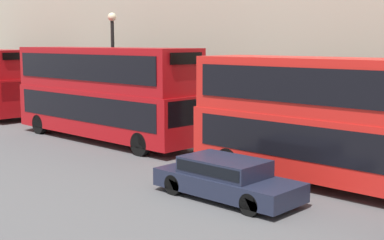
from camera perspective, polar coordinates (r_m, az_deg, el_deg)
name	(u,v)px	position (r m, az deg, el deg)	size (l,w,h in m)	color
bus_leading	(355,119)	(17.46, 16.98, 0.11)	(2.59, 11.46, 4.20)	red
bus_second_in_queue	(103,90)	(25.82, -9.45, 3.19)	(2.59, 11.12, 4.45)	#A80F14
car_hatchback	(226,177)	(16.24, 3.64, -6.10)	(1.80, 4.65, 1.24)	#1E2338
street_lamp	(113,59)	(28.27, -8.43, 6.51)	(0.44, 0.44, 6.21)	black
pedestrian	(96,115)	(30.01, -10.24, 0.57)	(0.36, 0.36, 1.59)	maroon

